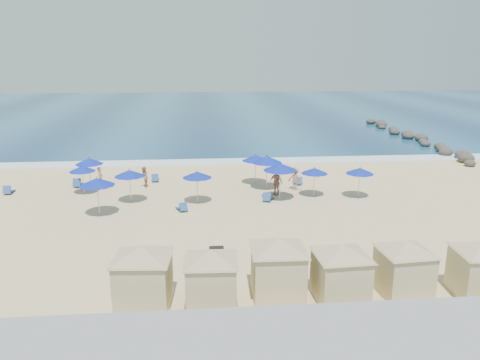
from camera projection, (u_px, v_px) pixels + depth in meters
name	position (u px, v px, depth m)	size (l,w,h in m)	color
ground	(211.00, 221.00, 28.18)	(160.00, 160.00, 0.00)	#D9BC89
ocean	(202.00, 111.00, 81.04)	(160.00, 80.00, 0.06)	navy
surf_line	(206.00, 162.00, 43.07)	(160.00, 2.50, 0.08)	white
seawall	(221.00, 346.00, 15.04)	(160.00, 6.10, 1.22)	gray
rock_jetty	(413.00, 137.00, 54.03)	(2.56, 26.66, 0.96)	#2E2A27
trash_bin	(217.00, 255.00, 22.50)	(0.70, 0.70, 0.70)	black
cabana_0	(143.00, 268.00, 18.33)	(4.50, 4.50, 2.83)	beige
cabana_1	(211.00, 270.00, 18.34)	(4.24, 4.24, 2.66)	beige
cabana_2	(278.00, 260.00, 19.07)	(4.52, 4.52, 2.83)	beige
cabana_3	(341.00, 265.00, 18.77)	(4.29, 4.29, 2.70)	beige
cabana_4	(405.00, 260.00, 19.29)	(4.16, 4.16, 2.62)	beige
umbrella_0	(82.00, 169.00, 33.09)	(1.87, 1.87, 2.13)	#A5A8AD
umbrella_1	(89.00, 161.00, 34.53)	(2.06, 2.06, 2.34)	#A5A8AD
umbrella_2	(97.00, 182.00, 28.57)	(2.18, 2.18, 2.48)	#A5A8AD
umbrella_3	(129.00, 173.00, 31.17)	(2.04, 2.04, 2.33)	#A5A8AD
umbrella_4	(197.00, 175.00, 31.03)	(1.98, 1.98, 2.26)	#A5A8AD
umbrella_5	(267.00, 159.00, 34.13)	(2.28, 2.28, 2.59)	#A5A8AD
umbrella_6	(280.00, 167.00, 31.59)	(2.36, 2.36, 2.68)	#A5A8AD
umbrella_7	(255.00, 158.00, 35.57)	(2.07, 2.07, 2.36)	#A5A8AD
umbrella_8	(360.00, 171.00, 32.19)	(1.95, 1.95, 2.22)	#A5A8AD
umbrella_9	(314.00, 171.00, 32.50)	(1.87, 1.87, 2.13)	#A5A8AD
beach_chair_0	(9.00, 191.00, 33.49)	(0.62, 1.27, 0.68)	#264D8B
beach_chair_1	(78.00, 183.00, 35.26)	(0.65, 1.35, 0.73)	#264D8B
beach_chair_2	(155.00, 178.00, 36.74)	(0.59, 1.23, 0.67)	#264D8B
beach_chair_3	(182.00, 207.00, 29.87)	(0.87, 1.26, 0.64)	#264D8B
beach_chair_4	(268.00, 198.00, 31.88)	(0.95, 1.32, 0.66)	#264D8B
beach_chair_5	(298.00, 181.00, 35.89)	(0.62, 1.23, 0.65)	#264D8B
beachgoer_0	(100.00, 178.00, 34.59)	(0.60, 0.39, 1.65)	tan
beachgoer_1	(144.00, 177.00, 34.99)	(0.76, 0.60, 1.57)	tan
beachgoer_2	(276.00, 182.00, 33.05)	(1.09, 0.45, 1.86)	tan
beachgoer_3	(295.00, 179.00, 34.27)	(1.10, 0.63, 1.70)	tan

